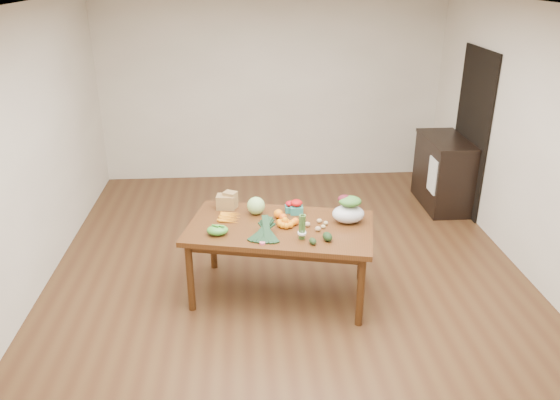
{
  "coord_description": "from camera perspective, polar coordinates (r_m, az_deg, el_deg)",
  "views": [
    {
      "loc": [
        -0.44,
        -4.95,
        3.02
      ],
      "look_at": [
        -0.09,
        0.0,
        0.87
      ],
      "focal_mm": 35.0,
      "sensor_mm": 36.0,
      "label": 1
    }
  ],
  "objects": [
    {
      "name": "doorway_dark",
      "position": [
        7.44,
        19.36,
        6.68
      ],
      "size": [
        0.02,
        1.0,
        2.1
      ],
      "primitive_type": "cube",
      "color": "black",
      "rests_on": "floor"
    },
    {
      "name": "cabinet",
      "position": [
        7.61,
        16.67,
        2.78
      ],
      "size": [
        0.52,
        1.02,
        0.94
      ],
      "primitive_type": "cube",
      "color": "black",
      "rests_on": "floor"
    },
    {
      "name": "avocado_b",
      "position": [
        4.89,
        4.98,
        -3.83
      ],
      "size": [
        0.11,
        0.14,
        0.08
      ],
      "primitive_type": "ellipsoid",
      "rotation": [
        0.0,
        0.0,
        0.3
      ],
      "color": "black",
      "rests_on": "dining_table"
    },
    {
      "name": "room_walls",
      "position": [
        5.24,
        0.95,
        4.8
      ],
      "size": [
        5.02,
        6.02,
        2.7
      ],
      "color": "white",
      "rests_on": "floor"
    },
    {
      "name": "potato_e",
      "position": [
        5.12,
        4.54,
        -2.79
      ],
      "size": [
        0.04,
        0.04,
        0.04
      ],
      "primitive_type": "ellipsoid",
      "color": "tan",
      "rests_on": "dining_table"
    },
    {
      "name": "kale_bunch",
      "position": [
        4.89,
        -1.66,
        -3.26
      ],
      "size": [
        0.4,
        0.46,
        0.16
      ],
      "primitive_type": null,
      "rotation": [
        0.0,
        0.0,
        -0.22
      ],
      "color": "black",
      "rests_on": "dining_table"
    },
    {
      "name": "dish_towel",
      "position": [
        7.22,
        15.63,
        2.48
      ],
      "size": [
        0.02,
        0.28,
        0.45
      ],
      "primitive_type": "cube",
      "color": "white",
      "rests_on": "cabinet"
    },
    {
      "name": "avocado_a",
      "position": [
        4.83,
        3.44,
        -4.31
      ],
      "size": [
        0.08,
        0.1,
        0.06
      ],
      "primitive_type": "ellipsoid",
      "rotation": [
        0.0,
        0.0,
        0.3
      ],
      "color": "black",
      "rests_on": "dining_table"
    },
    {
      "name": "dining_table",
      "position": [
        5.34,
        0.02,
        -6.31
      ],
      "size": [
        1.9,
        1.32,
        0.75
      ],
      "primitive_type": "cube",
      "rotation": [
        0.0,
        0.0,
        -0.22
      ],
      "color": "#502812",
      "rests_on": "floor"
    },
    {
      "name": "orange_a",
      "position": [
        5.3,
        -0.17,
        -1.46
      ],
      "size": [
        0.09,
        0.09,
        0.09
      ],
      "primitive_type": "sphere",
      "color": "orange",
      "rests_on": "dining_table"
    },
    {
      "name": "potato_d",
      "position": [
        5.23,
        4.14,
        -2.18
      ],
      "size": [
        0.05,
        0.04,
        0.04
      ],
      "primitive_type": "ellipsoid",
      "color": "tan",
      "rests_on": "dining_table"
    },
    {
      "name": "asparagus_bundle",
      "position": [
        4.86,
        2.32,
        -2.82
      ],
      "size": [
        0.1,
        0.13,
        0.26
      ],
      "primitive_type": null,
      "rotation": [
        0.15,
        0.0,
        -0.22
      ],
      "color": "#59813B",
      "rests_on": "dining_table"
    },
    {
      "name": "potato_c",
      "position": [
        5.19,
        4.81,
        -2.41
      ],
      "size": [
        0.05,
        0.04,
        0.04
      ],
      "primitive_type": "ellipsoid",
      "color": "tan",
      "rests_on": "dining_table"
    },
    {
      "name": "strawberry_basket_b",
      "position": [
        5.4,
        1.73,
        -0.83
      ],
      "size": [
        0.15,
        0.15,
        0.11
      ],
      "primitive_type": null,
      "rotation": [
        0.0,
        0.0,
        -0.22
      ],
      "color": "red",
      "rests_on": "dining_table"
    },
    {
      "name": "cabbage",
      "position": [
        5.38,
        -2.53,
        -0.6
      ],
      "size": [
        0.18,
        0.18,
        0.18
      ],
      "primitive_type": "sphere",
      "color": "#A3D77C",
      "rests_on": "dining_table"
    },
    {
      "name": "paper_bag",
      "position": [
        5.52,
        -5.67,
        -0.05
      ],
      "size": [
        0.29,
        0.25,
        0.17
      ],
      "primitive_type": null,
      "rotation": [
        0.0,
        0.0,
        -0.22
      ],
      "color": "olive",
      "rests_on": "dining_table"
    },
    {
      "name": "potato_a",
      "position": [
        5.14,
        2.88,
        -2.55
      ],
      "size": [
        0.06,
        0.05,
        0.05
      ],
      "primitive_type": "ellipsoid",
      "color": "tan",
      "rests_on": "dining_table"
    },
    {
      "name": "orange_b",
      "position": [
        5.24,
        0.32,
        -1.83
      ],
      "size": [
        0.07,
        0.07,
        0.07
      ],
      "primitive_type": "sphere",
      "color": "orange",
      "rests_on": "dining_table"
    },
    {
      "name": "potato_b",
      "position": [
        5.06,
        3.98,
        -3.03
      ],
      "size": [
        0.06,
        0.05,
        0.05
      ],
      "primitive_type": "ellipsoid",
      "color": "tan",
      "rests_on": "dining_table"
    },
    {
      "name": "salad_bag",
      "position": [
        5.23,
        7.16,
        -1.12
      ],
      "size": [
        0.35,
        0.3,
        0.24
      ],
      "primitive_type": null,
      "rotation": [
        0.0,
        0.0,
        -0.22
      ],
      "color": "silver",
      "rests_on": "dining_table"
    },
    {
      "name": "orange_c",
      "position": [
        5.17,
        1.62,
        -2.24
      ],
      "size": [
        0.07,
        0.07,
        0.07
      ],
      "primitive_type": "sphere",
      "color": "#FF5E0F",
      "rests_on": "dining_table"
    },
    {
      "name": "snap_pea_bag",
      "position": [
        5.01,
        -6.55,
        -3.14
      ],
      "size": [
        0.2,
        0.15,
        0.09
      ],
      "primitive_type": "ellipsoid",
      "color": "green",
      "rests_on": "dining_table"
    },
    {
      "name": "mandarin_cluster",
      "position": [
        5.13,
        0.52,
        -2.3
      ],
      "size": [
        0.22,
        0.22,
        0.1
      ],
      "primitive_type": null,
      "rotation": [
        0.0,
        0.0,
        -0.22
      ],
      "color": "orange",
      "rests_on": "dining_table"
    },
    {
      "name": "floor",
      "position": [
        5.82,
        0.86,
        -7.91
      ],
      "size": [
        6.0,
        6.0,
        0.0
      ],
      "primitive_type": "plane",
      "color": "#52351C",
      "rests_on": "ground"
    },
    {
      "name": "ceiling",
      "position": [
        4.98,
        1.06,
        19.69
      ],
      "size": [
        5.0,
        6.0,
        0.02
      ],
      "primitive_type": "cube",
      "color": "white",
      "rests_on": "room_walls"
    },
    {
      "name": "carrots",
      "position": [
        5.32,
        -5.28,
        -1.8
      ],
      "size": [
        0.27,
        0.29,
        0.03
      ],
      "primitive_type": null,
      "rotation": [
        0.0,
        0.0,
        -0.22
      ],
      "color": "orange",
      "rests_on": "dining_table"
    },
    {
      "name": "strawberry_basket_a",
      "position": [
        5.44,
        1.06,
        -0.79
      ],
      "size": [
        0.12,
        0.12,
        0.09
      ],
      "primitive_type": null,
      "rotation": [
        0.0,
        0.0,
        -0.22
      ],
      "color": "red",
      "rests_on": "dining_table"
    }
  ]
}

